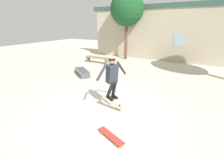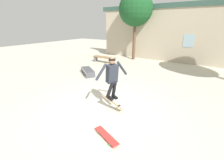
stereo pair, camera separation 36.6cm
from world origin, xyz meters
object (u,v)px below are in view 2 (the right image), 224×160
Objects in this scene: park_bench at (104,58)px; skate_ledge at (88,72)px; skateboard_flipping at (112,102)px; skateboard_resting at (106,136)px; tree_left at (136,9)px; skater at (112,75)px.

skate_ledge is (0.84, -2.82, -0.19)m from park_bench.
skateboard_flipping is 1.37m from skateboard_resting.
skateboard_resting is (0.60, -1.21, -0.23)m from skateboard_flipping.
tree_left is 3.69× the size of skater.
skateboard_flipping is at bearing -1.78° from skate_ledge.
tree_left is at bearing 134.40° from skater.
skateboard_resting is at bearing -69.16° from skateboard_flipping.
skateboard_flipping is (2.85, -7.63, -3.52)m from tree_left.
park_bench is (-1.32, -2.33, -3.47)m from tree_left.
skater is 1.84m from skateboard_resting.
tree_left reaches higher than park_bench.
tree_left is 6.46× the size of skateboard_flipping.
skateboard_resting is (3.44, -8.84, -3.75)m from tree_left.
park_bench is 8.07m from skateboard_resting.
skateboard_flipping is at bearing -69.52° from tree_left.
park_bench is at bearing 152.27° from skater.
park_bench is 1.33× the size of skate_ledge.
skateboard_resting is (4.76, -6.51, -0.28)m from park_bench.
tree_left is 5.87× the size of skateboard_resting.
park_bench is 6.74m from skateboard_flipping.
skater is at bearing -1.53° from skate_ledge.
park_bench reaches higher than skate_ledge.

